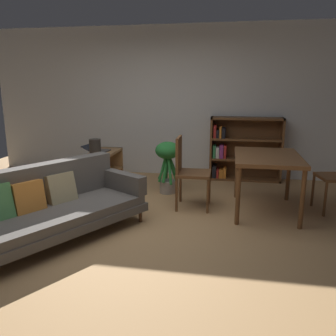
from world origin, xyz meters
TOP-DOWN VIEW (x-y plane):
  - ground_plane at (0.00, 0.00)m, footprint 8.16×8.16m
  - back_wall_panel at (0.00, 2.70)m, footprint 6.80×0.10m
  - fabric_couch at (-0.82, -0.35)m, footprint 1.78×2.19m
  - media_console at (-0.91, 1.42)m, footprint 0.39×1.26m
  - open_laptop at (-1.02, 1.62)m, footprint 0.42×0.35m
  - desk_speaker at (-0.89, 1.23)m, footprint 0.18×0.18m
  - potted_floor_plant at (0.19, 1.47)m, footprint 0.38×0.45m
  - dining_table at (1.63, 0.90)m, footprint 0.84×1.17m
  - dining_chair_near at (0.58, 0.88)m, footprint 0.46×0.46m
  - bookshelf at (1.33, 2.52)m, footprint 1.25×0.32m

SIDE VIEW (x-z plane):
  - ground_plane at x=0.00m, z-range 0.00..0.00m
  - media_console at x=-0.91m, z-range -0.01..0.58m
  - fabric_couch at x=-0.82m, z-range -0.03..0.76m
  - potted_floor_plant at x=0.19m, z-range 0.12..0.93m
  - bookshelf at x=1.33m, z-range -0.01..1.10m
  - dining_chair_near at x=0.58m, z-range 0.06..1.05m
  - open_laptop at x=-1.02m, z-range 0.57..0.67m
  - dining_table at x=1.63m, z-range 0.30..1.07m
  - desk_speaker at x=-0.89m, z-range 0.60..0.86m
  - back_wall_panel at x=0.00m, z-range 0.00..2.70m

